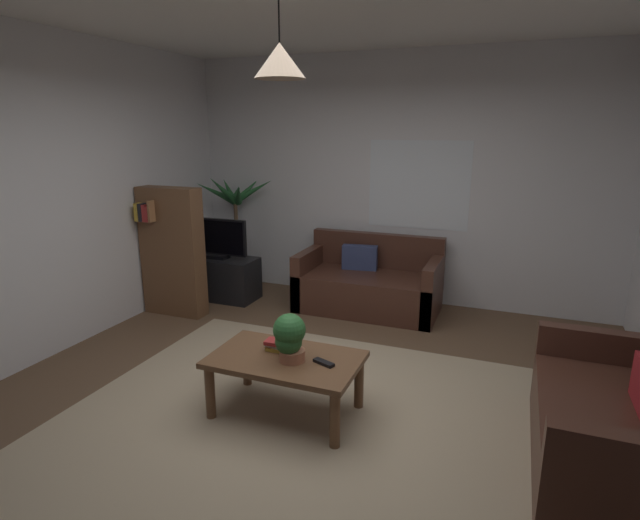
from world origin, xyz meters
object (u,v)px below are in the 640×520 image
Objects in this scene: tv_stand at (220,278)px; coffee_table at (286,366)px; couch_under_window at (369,286)px; book_on_table_1 at (277,345)px; pendant_lamp at (280,61)px; book_on_table_0 at (277,349)px; potted_plant_on_table at (289,337)px; couch_right_side at (618,431)px; potted_palm_corner at (236,233)px; tv at (217,238)px; remote_on_table_0 at (324,363)px; bookshelf_corner at (172,251)px; book_on_table_2 at (276,342)px.

coffee_table is at bearing -47.92° from tv_stand.
couch_under_window reaches higher than book_on_table_1.
book_on_table_0 is at bearing 141.96° from pendant_lamp.
couch_under_window is 4.57× the size of potted_plant_on_table.
couch_right_side is 0.99× the size of potted_palm_corner.
potted_plant_on_table is at bearing -85.44° from couch_right_side.
book_on_table_1 is (-0.11, 0.08, 0.11)m from coffee_table.
tv is at bearing 132.66° from potted_plant_on_table.
potted_plant_on_table is at bearing -61.71° from remote_on_table_0.
book_on_table_1 is 0.11× the size of bookshelf_corner.
coffee_table is 2.03m from pendant_lamp.
potted_palm_corner is at bearing 95.98° from tv_stand.
book_on_table_0 is (-2.20, -0.05, 0.17)m from couch_right_side.
book_on_table_2 reaches higher than book_on_table_0.
remote_on_table_0 is 2.94m from tv.
potted_plant_on_table is (-2.05, -0.16, 0.34)m from couch_right_side.
potted_plant_on_table is 0.63× the size of pendant_lamp.
coffee_table is 0.30m from remote_on_table_0.
couch_under_window is 2.34m from remote_on_table_0.
pendant_lamp is (-2.10, -0.13, 2.12)m from couch_right_side.
coffee_table is 1.39× the size of tv.
tv_stand is 1.18× the size of tv.
book_on_table_1 is 0.18× the size of tv_stand.
pendant_lamp is at bearing -53.34° from potted_palm_corner.
book_on_table_1 is at bearing 143.11° from potted_plant_on_table.
book_on_table_1 is at bearing -54.04° from potted_palm_corner.
couch_under_window is at bearing 88.71° from book_on_table_0.
book_on_table_0 is 0.94× the size of remote_on_table_0.
bookshelf_corner reaches higher than tv.
tv is (-1.88, 2.04, 0.13)m from potted_plant_on_table.
coffee_table is 6.60× the size of remote_on_table_0.
book_on_table_2 is at bearing 145.56° from potted_plant_on_table.
book_on_table_2 is 0.28× the size of pendant_lamp.
potted_palm_corner reaches higher than book_on_table_1.
couch_right_side is 9.17× the size of book_on_table_1.
couch_under_window is at bearing -6.99° from potted_palm_corner.
coffee_table is 1.17× the size of tv_stand.
couch_right_side is at bearing -17.14° from bookshelf_corner.
potted_plant_on_table is 3.22m from potted_palm_corner.
book_on_table_0 is 1.95m from pendant_lamp.
book_on_table_0 is 0.28× the size of pendant_lamp.
coffee_table is 0.15m from book_on_table_0.
bookshelf_corner is (-0.18, -0.61, -0.03)m from tv.
bookshelf_corner is (-0.18, -0.63, 0.46)m from tv_stand.
pendant_lamp is (1.83, -2.03, 2.15)m from tv_stand.
remote_on_table_0 is 2.95m from tv_stand.
remote_on_table_0 is (0.40, -0.09, -0.03)m from book_on_table_1.
pendant_lamp is (2.02, -1.40, 1.69)m from bookshelf_corner.
book_on_table_2 is 0.41m from remote_on_table_0.
tv_stand is at bearing 131.38° from book_on_table_2.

